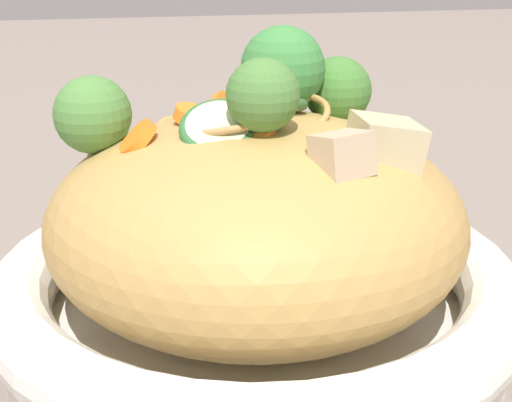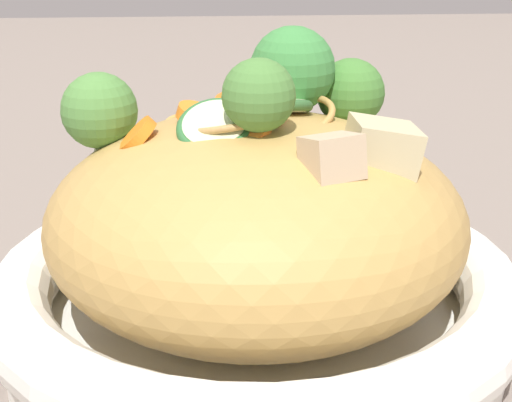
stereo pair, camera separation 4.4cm
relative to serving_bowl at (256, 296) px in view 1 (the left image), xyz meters
name	(u,v)px [view 1 (the left image)]	position (x,y,z in m)	size (l,w,h in m)	color
ground_plane	(256,338)	(0.00, 0.00, -0.03)	(3.00, 3.00, 0.00)	gray
serving_bowl	(256,296)	(0.00, 0.00, 0.00)	(0.31, 0.31, 0.06)	white
noodle_heap	(256,220)	(0.00, 0.00, 0.05)	(0.24, 0.24, 0.13)	tan
broccoli_florets	(248,91)	(0.04, 0.00, 0.12)	(0.13, 0.21, 0.08)	#9BAB72
carrot_coins	(211,119)	(0.01, 0.02, 0.11)	(0.09, 0.09, 0.03)	orange
zucchini_slices	(247,117)	(0.00, 0.00, 0.11)	(0.09, 0.09, 0.03)	beige
chicken_chunks	(372,146)	(-0.04, -0.05, 0.10)	(0.06, 0.07, 0.03)	#CAB08B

